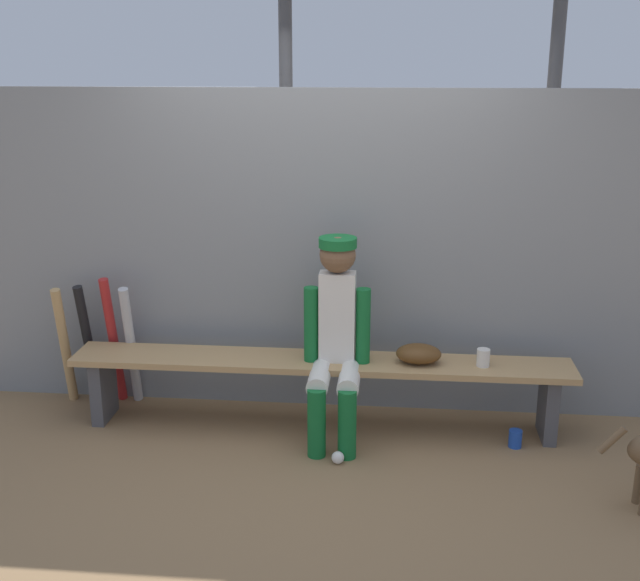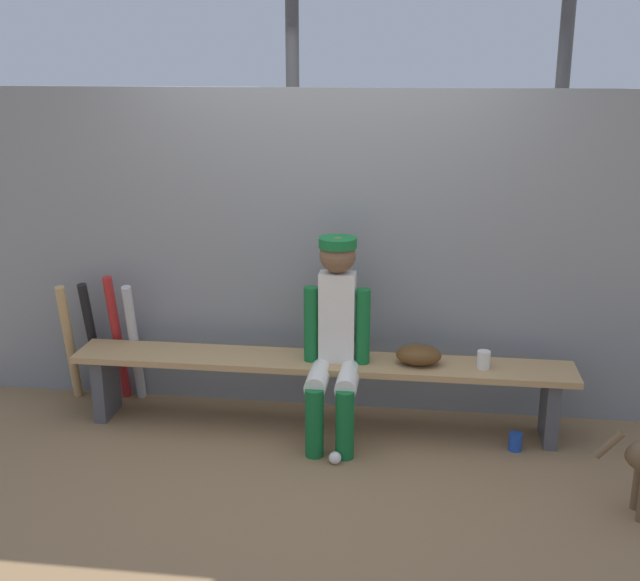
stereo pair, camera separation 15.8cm
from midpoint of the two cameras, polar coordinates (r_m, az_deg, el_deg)
ground_plane at (r=5.15m, az=0.89°, el=-9.82°), size 30.00×30.00×0.00m
chainlink_fence at (r=5.13m, az=1.42°, el=2.61°), size 5.28×0.03×2.11m
dugout_bench at (r=5.00m, az=0.91°, el=-5.96°), size 3.14×0.36×0.47m
player_seated at (r=4.78m, az=2.06°, el=-3.16°), size 0.41×0.55×1.25m
baseball_glove at (r=4.91m, az=8.06°, el=-4.64°), size 0.28×0.20×0.12m
bat_aluminum_silver at (r=5.45m, az=-12.45°, el=-3.77°), size 0.09×0.26×0.86m
bat_aluminum_red at (r=5.52m, az=-13.63°, el=-3.37°), size 0.10×0.21×0.90m
bat_aluminum_black at (r=5.60m, az=-15.31°, el=-3.51°), size 0.10×0.21×0.85m
bat_wood_tan at (r=5.61m, az=-16.87°, el=-3.64°), size 0.08×0.23×0.84m
baseball at (r=4.71m, az=2.08°, el=-11.99°), size 0.07×0.07×0.07m
cup_on_ground at (r=5.01m, az=14.81°, el=-10.51°), size 0.08×0.08×0.11m
cup_on_bench at (r=4.92m, az=12.63°, el=-4.90°), size 0.08×0.08×0.11m
scoreboard at (r=6.00m, az=9.25°, el=19.81°), size 2.46×0.27×3.73m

